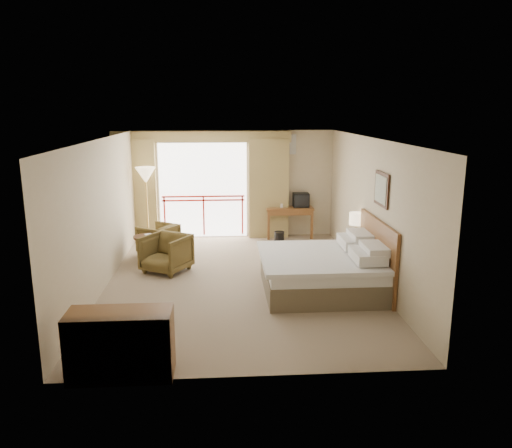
{
  "coord_description": "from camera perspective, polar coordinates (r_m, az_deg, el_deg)",
  "views": [
    {
      "loc": [
        -0.31,
        -9.07,
        3.24
      ],
      "look_at": [
        0.33,
        0.4,
        1.03
      ],
      "focal_mm": 35.0,
      "sensor_mm": 36.0,
      "label": 1
    }
  ],
  "objects": [
    {
      "name": "tv",
      "position": [
        12.72,
        5.17,
        2.74
      ],
      "size": [
        0.4,
        0.32,
        0.36
      ],
      "rotation": [
        0.0,
        0.0,
        -0.28
      ],
      "color": "black",
      "rests_on": "desk"
    },
    {
      "name": "nightstand",
      "position": [
        10.5,
        11.31,
        -3.35
      ],
      "size": [
        0.46,
        0.54,
        0.61
      ],
      "primitive_type": "cube",
      "rotation": [
        0.0,
        0.0,
        -0.06
      ],
      "color": "brown",
      "rests_on": "floor"
    },
    {
      "name": "phone",
      "position": [
        10.25,
        11.35,
        -1.76
      ],
      "size": [
        0.19,
        0.17,
        0.07
      ],
      "primitive_type": "cube",
      "rotation": [
        0.0,
        0.0,
        -0.31
      ],
      "color": "black",
      "rests_on": "nightstand"
    },
    {
      "name": "armchair_far",
      "position": [
        11.6,
        -11.04,
        -3.33
      ],
      "size": [
        1.03,
        1.03,
        0.68
      ],
      "primitive_type": "imported",
      "rotation": [
        0.0,
        0.0,
        -2.17
      ],
      "color": "#4B3B1A",
      "rests_on": "floor"
    },
    {
      "name": "hvac_vent",
      "position": [
        12.67,
        3.46,
        9.08
      ],
      "size": [
        0.5,
        0.04,
        0.5
      ],
      "primitive_type": "cube",
      "color": "silver",
      "rests_on": "wall_back"
    },
    {
      "name": "book",
      "position": [
        10.89,
        -12.49,
        -1.34
      ],
      "size": [
        0.25,
        0.27,
        0.02
      ],
      "primitive_type": "imported",
      "rotation": [
        0.0,
        0.0,
        0.51
      ],
      "color": "white",
      "rests_on": "side_table"
    },
    {
      "name": "cup",
      "position": [
        12.63,
        2.94,
        2.12
      ],
      "size": [
        0.1,
        0.1,
        0.11
      ],
      "primitive_type": "cylinder",
      "rotation": [
        0.0,
        0.0,
        -0.37
      ],
      "color": "white",
      "rests_on": "desk"
    },
    {
      "name": "armchair_near",
      "position": [
        10.34,
        -10.15,
        -5.34
      ],
      "size": [
        1.13,
        1.14,
        0.76
      ],
      "primitive_type": "imported",
      "rotation": [
        0.0,
        0.0,
        -0.53
      ],
      "color": "#4B3B1A",
      "rests_on": "floor"
    },
    {
      "name": "curtain_right",
      "position": [
        12.63,
        1.43,
        4.06
      ],
      "size": [
        1.0,
        0.26,
        2.5
      ],
      "primitive_type": "cube",
      "color": "olive",
      "rests_on": "wall_back"
    },
    {
      "name": "balcony_railing",
      "position": [
        12.77,
        -6.02,
        2.1
      ],
      "size": [
        2.09,
        0.03,
        1.02
      ],
      "color": "red",
      "rests_on": "wall_back"
    },
    {
      "name": "ceiling",
      "position": [
        9.09,
        -1.96,
        9.72
      ],
      "size": [
        7.0,
        7.0,
        0.0
      ],
      "primitive_type": "plane",
      "rotation": [
        3.14,
        0.0,
        0.0
      ],
      "color": "white",
      "rests_on": "wall_back"
    },
    {
      "name": "floor",
      "position": [
        9.64,
        -1.83,
        -6.52
      ],
      "size": [
        7.0,
        7.0,
        0.0
      ],
      "primitive_type": "plane",
      "color": "#8A765C",
      "rests_on": "ground"
    },
    {
      "name": "wall_back",
      "position": [
        12.72,
        -2.46,
        4.57
      ],
      "size": [
        5.0,
        0.0,
        5.0
      ],
      "primitive_type": "plane",
      "rotation": [
        1.57,
        0.0,
        0.0
      ],
      "color": "#C8B591",
      "rests_on": "ground"
    },
    {
      "name": "curtain_left",
      "position": [
        12.76,
        -13.52,
        3.8
      ],
      "size": [
        1.0,
        0.26,
        2.5
      ],
      "primitive_type": "cube",
      "color": "olive",
      "rests_on": "wall_back"
    },
    {
      "name": "wastebasket",
      "position": [
        12.18,
        2.67,
        -1.57
      ],
      "size": [
        0.3,
        0.3,
        0.3
      ],
      "primitive_type": "cylinder",
      "rotation": [
        0.0,
        0.0,
        -0.28
      ],
      "color": "black",
      "rests_on": "floor"
    },
    {
      "name": "side_table",
      "position": [
        10.93,
        -12.45,
        -2.28
      ],
      "size": [
        0.53,
        0.53,
        0.57
      ],
      "rotation": [
        0.0,
        0.0,
        0.17
      ],
      "color": "black",
      "rests_on": "floor"
    },
    {
      "name": "headboard",
      "position": [
        9.28,
        13.67,
        -3.46
      ],
      "size": [
        0.06,
        2.1,
        1.3
      ],
      "primitive_type": "cube",
      "color": "brown",
      "rests_on": "wall_right"
    },
    {
      "name": "coffee_maker",
      "position": [
        12.65,
        2.25,
        2.5
      ],
      "size": [
        0.13,
        0.13,
        0.26
      ],
      "primitive_type": "cylinder",
      "rotation": [
        0.0,
        0.0,
        -0.1
      ],
      "color": "black",
      "rests_on": "desk"
    },
    {
      "name": "table_lamp",
      "position": [
        10.37,
        11.42,
        0.54
      ],
      "size": [
        0.3,
        0.3,
        0.53
      ],
      "rotation": [
        0.0,
        0.0,
        -0.27
      ],
      "color": "tan",
      "rests_on": "nightstand"
    },
    {
      "name": "floor_lamp",
      "position": [
        12.18,
        -12.49,
        5.14
      ],
      "size": [
        0.48,
        0.48,
        1.87
      ],
      "rotation": [
        0.0,
        0.0,
        -0.35
      ],
      "color": "tan",
      "rests_on": "floor"
    },
    {
      "name": "balcony_door",
      "position": [
        12.72,
        -6.06,
        3.83
      ],
      "size": [
        2.4,
        0.0,
        2.4
      ],
      "primitive_type": "plane",
      "rotation": [
        1.57,
        0.0,
        0.0
      ],
      "color": "white",
      "rests_on": "wall_back"
    },
    {
      "name": "wall_front",
      "position": [
        5.89,
        -0.68,
        -5.58
      ],
      "size": [
        5.0,
        0.0,
        5.0
      ],
      "primitive_type": "plane",
      "rotation": [
        -1.57,
        0.0,
        0.0
      ],
      "color": "#C8B591",
      "rests_on": "ground"
    },
    {
      "name": "wall_right",
      "position": [
        9.68,
        13.07,
        1.53
      ],
      "size": [
        0.0,
        7.0,
        7.0
      ],
      "primitive_type": "plane",
      "rotation": [
        1.57,
        0.0,
        -1.57
      ],
      "color": "#C8B591",
      "rests_on": "ground"
    },
    {
      "name": "bed",
      "position": [
        9.12,
        7.77,
        -5.29
      ],
      "size": [
        2.13,
        2.06,
        0.97
      ],
      "color": "brown",
      "rests_on": "floor"
    },
    {
      "name": "valance",
      "position": [
        12.48,
        -6.23,
        9.89
      ],
      "size": [
        4.4,
        0.22,
        0.28
      ],
      "primitive_type": "cube",
      "color": "olive",
      "rests_on": "wall_back"
    },
    {
      "name": "desk",
      "position": [
        12.8,
        3.77,
        1.24
      ],
      "size": [
        1.2,
        0.58,
        0.78
      ],
      "rotation": [
        0.0,
        0.0,
        -0.01
      ],
      "color": "brown",
      "rests_on": "floor"
    },
    {
      "name": "wall_left",
      "position": [
        9.52,
        -17.11,
        1.1
      ],
      "size": [
        0.0,
        7.0,
        7.0
      ],
      "primitive_type": "plane",
      "rotation": [
        1.57,
        0.0,
        1.57
      ],
      "color": "#C8B591",
      "rests_on": "ground"
    },
    {
      "name": "dresser",
      "position": [
        6.48,
        -15.21,
        -13.13
      ],
      "size": [
        1.27,
        0.54,
        0.84
      ],
      "rotation": [
        0.0,
        0.0,
        0.01
      ],
      "color": "brown",
      "rests_on": "floor"
    },
    {
      "name": "framed_art",
      "position": [
        9.02,
        14.15,
        3.87
      ],
      "size": [
        0.04,
        0.72,
        0.6
      ],
      "color": "black",
      "rests_on": "wall_right"
    }
  ]
}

